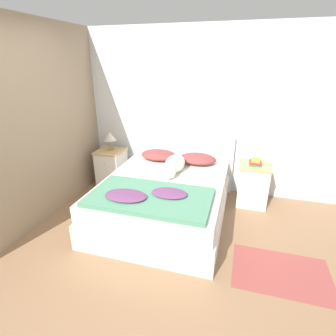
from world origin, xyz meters
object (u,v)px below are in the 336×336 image
at_px(nightstand_left, 112,168).
at_px(nightstand_right, 253,184).
at_px(pillow_left, 158,155).
at_px(pillow_right, 197,159).
at_px(bed, 164,199).
at_px(dog, 174,165).
at_px(book_stack, 255,162).
at_px(table_lamp, 110,137).

xyz_separation_m(nightstand_left, nightstand_right, (2.36, 0.00, 0.00)).
distance_m(pillow_left, pillow_right, 0.64).
xyz_separation_m(bed, nightstand_left, (-1.18, 0.74, 0.05)).
distance_m(nightstand_right, dog, 1.24).
height_order(nightstand_left, dog, dog).
bearing_deg(pillow_left, book_stack, -0.26).
bearing_deg(dog, nightstand_left, 161.54).
xyz_separation_m(pillow_left, pillow_right, (0.64, 0.00, 0.00)).
bearing_deg(nightstand_right, pillow_left, 179.86).
bearing_deg(dog, nightstand_right, 20.21).
relative_size(nightstand_right, table_lamp, 2.06).
bearing_deg(book_stack, table_lamp, 179.42).
distance_m(bed, nightstand_left, 1.39).
relative_size(pillow_left, dog, 0.81).
bearing_deg(pillow_right, dog, -122.03).
height_order(nightstand_left, pillow_right, pillow_right).
bearing_deg(nightstand_right, bed, -147.99).
distance_m(nightstand_left, pillow_left, 0.92).
bearing_deg(pillow_left, table_lamp, 178.87).
xyz_separation_m(pillow_left, table_lamp, (-0.86, 0.02, 0.23)).
distance_m(nightstand_left, book_stack, 2.38).
xyz_separation_m(nightstand_right, table_lamp, (-2.36, 0.02, 0.55)).
bearing_deg(nightstand_left, dog, -18.46).
xyz_separation_m(bed, dog, (0.06, 0.32, 0.39)).
height_order(nightstand_right, table_lamp, table_lamp).
xyz_separation_m(dog, book_stack, (1.12, 0.41, 0.01)).
bearing_deg(dog, pillow_left, 132.07).
bearing_deg(bed, pillow_right, 66.75).
distance_m(nightstand_left, pillow_right, 1.53).
height_order(nightstand_left, table_lamp, table_lamp).
bearing_deg(book_stack, nightstand_right, 34.87).
relative_size(nightstand_left, dog, 0.90).
xyz_separation_m(nightstand_right, pillow_left, (-1.50, 0.00, 0.32)).
height_order(nightstand_left, nightstand_right, same).
xyz_separation_m(nightstand_left, dog, (1.24, -0.41, 0.35)).
bearing_deg(nightstand_left, nightstand_right, 0.00).
bearing_deg(pillow_right, bed, -113.25).
bearing_deg(dog, pillow_right, 57.97).
height_order(bed, nightstand_left, nightstand_left).
distance_m(pillow_left, book_stack, 1.49).
distance_m(pillow_left, table_lamp, 0.89).
xyz_separation_m(nightstand_right, book_stack, (-0.00, -0.00, 0.35)).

